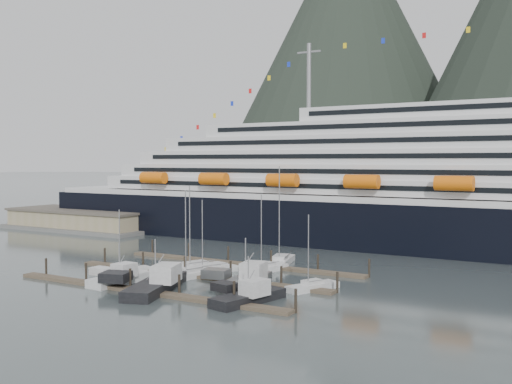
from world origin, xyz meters
TOP-DOWN VIEW (x-y plane):
  - ground at (0.00, 0.00)m, footprint 1600.00×1600.00m
  - cruise_ship at (30.03, 54.94)m, footprint 210.00×30.40m
  - warehouse at (-72.00, 42.00)m, footprint 46.00×20.00m
  - dock_near at (-4.93, -9.95)m, footprint 48.18×2.28m
  - dock_mid at (-4.93, 3.05)m, footprint 48.18×2.28m
  - dock_far at (-4.93, 16.05)m, footprint 48.18×2.28m
  - sailboat_a at (-16.58, -0.88)m, footprint 5.34×9.01m
  - sailboat_b at (-7.87, 6.90)m, footprint 6.65×11.72m
  - sailboat_c at (-5.41, 2.28)m, footprint 5.15×10.38m
  - sailboat_d at (-5.17, 6.70)m, footprint 6.57×10.86m
  - sailboat_f at (2.31, 12.66)m, footprint 4.67×9.58m
  - sailboat_g at (1.34, 19.99)m, footprint 6.24×12.43m
  - sailboat_h at (15.21, 3.99)m, footprint 5.51×8.90m
  - trawler_b at (-12.18, -6.88)m, footprint 8.08×10.60m
  - trawler_c at (-4.07, -8.20)m, footprint 12.81×16.56m
  - trawler_d at (11.13, -7.39)m, footprint 8.98×11.94m
  - trawler_e at (5.89, 0.36)m, footprint 9.95×13.01m

SIDE VIEW (x-z plane):
  - ground at x=0.00m, z-range 0.00..0.00m
  - dock_near at x=-4.93m, z-range -1.29..1.91m
  - dock_mid at x=-4.93m, z-range -1.29..1.91m
  - dock_far at x=-4.93m, z-range -1.29..1.91m
  - sailboat_a at x=-16.58m, z-range -5.19..5.99m
  - sailboat_h at x=15.21m, z-range -5.31..6.11m
  - sailboat_d at x=-5.17m, z-range -5.95..6.77m
  - sailboat_f at x=2.31m, z-range -6.34..7.19m
  - sailboat_c at x=-5.41m, z-range -6.82..7.69m
  - sailboat_b at x=-7.87m, z-range -7.11..7.99m
  - sailboat_g at x=1.34m, z-range -8.68..9.62m
  - trawler_b at x=-12.18m, z-range -2.52..4.27m
  - trawler_d at x=11.13m, z-range -2.53..4.29m
  - trawler_e at x=5.89m, z-range -3.08..5.08m
  - trawler_c at x=-4.07m, z-range -3.13..5.14m
  - warehouse at x=-72.00m, z-range -0.65..5.15m
  - cruise_ship at x=30.03m, z-range -13.11..37.19m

